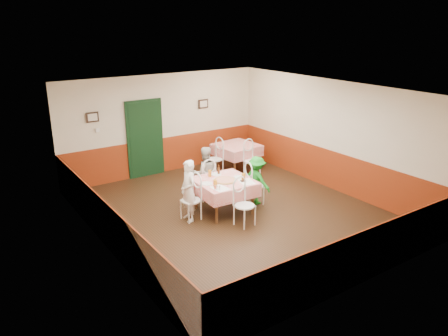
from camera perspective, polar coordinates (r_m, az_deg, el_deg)
floor at (r=10.06m, az=1.44°, el=-5.82°), size 7.00×7.00×0.00m
ceiling at (r=9.25m, az=1.58°, el=10.14°), size 7.00×7.00×0.00m
back_wall at (r=12.48m, az=-7.93°, el=5.70°), size 6.00×0.10×2.80m
front_wall at (r=7.19m, az=18.00°, el=-5.03°), size 6.00×0.10×2.80m
left_wall at (r=8.27m, az=-15.66°, el=-1.65°), size 0.10×7.00×2.80m
right_wall at (r=11.51m, az=13.78°, el=4.22°), size 0.10×7.00×2.80m
wainscot_back at (r=12.70m, az=-7.72°, el=1.73°), size 6.00×0.03×1.00m
wainscot_front at (r=7.60m, az=17.22°, el=-11.22°), size 6.00×0.03×1.00m
wainscot_left at (r=8.62m, az=-15.04°, el=-7.25°), size 0.03×7.00×1.00m
wainscot_right at (r=11.75m, az=13.39°, el=-0.03°), size 0.03×7.00×1.00m
door at (r=12.28m, az=-10.26°, el=3.67°), size 0.96×0.06×2.10m
picture_left at (r=11.62m, az=-16.81°, el=6.38°), size 0.32×0.03×0.26m
picture_right at (r=12.96m, az=-2.72°, el=8.38°), size 0.32×0.03×0.26m
thermostat at (r=11.72m, az=-16.19°, el=4.78°), size 0.10×0.03×0.10m
main_table at (r=9.99m, az=0.00°, el=-3.67°), size 1.28×1.28×0.77m
second_table at (r=12.76m, az=1.64°, el=1.40°), size 1.21×1.21×0.77m
chair_left at (r=9.58m, az=-4.37°, el=-4.25°), size 0.44×0.44×0.90m
chair_right at (r=10.39m, az=4.02°, el=-2.35°), size 0.48×0.48×0.90m
chair_far at (r=10.64m, az=-2.36°, el=-1.79°), size 0.46×0.46×0.90m
chair_near at (r=9.30m, az=2.72°, el=-4.95°), size 0.47×0.47×0.90m
chair_second_a at (r=12.34m, az=-1.19°, el=1.15°), size 0.45×0.45×0.90m
chair_second_b at (r=12.17m, az=3.70°, el=0.86°), size 0.45×0.45×0.90m
pizza at (r=9.79m, az=0.11°, el=-1.61°), size 0.52×0.52×0.03m
plate_left at (r=9.62m, az=-2.24°, el=-2.05°), size 0.26×0.26×0.01m
plate_right at (r=10.02m, az=2.02°, el=-1.20°), size 0.26×0.26×0.01m
plate_far at (r=10.19m, az=-1.07°, el=-0.84°), size 0.26×0.26×0.01m
glass_a at (r=9.44m, az=-1.15°, el=-2.02°), size 0.09×0.09×0.15m
glass_b at (r=9.84m, az=2.56°, el=-1.15°), size 0.09×0.09×0.15m
glass_c at (r=10.05m, az=-1.87°, el=-0.71°), size 0.09×0.09×0.15m
beer_bottle at (r=10.19m, az=-0.70°, el=-0.25°), size 0.06×0.06×0.21m
shaker_a at (r=9.29m, az=-0.93°, el=-2.59°), size 0.04×0.04×0.09m
shaker_b at (r=9.28m, az=-0.60°, el=-2.60°), size 0.04×0.04×0.09m
shaker_c at (r=9.32m, az=-1.17°, el=-2.52°), size 0.04×0.04×0.09m
menu_left at (r=9.38m, az=-0.53°, el=-2.65°), size 0.33×0.42×0.00m
menu_right at (r=9.76m, az=2.99°, el=-1.81°), size 0.39×0.46×0.00m
wallet at (r=9.78m, az=2.49°, el=-1.68°), size 0.11×0.10×0.02m
diner_left at (r=9.47m, az=-4.67°, el=-3.00°), size 0.37×0.53×1.37m
diner_far at (r=10.61m, az=-2.51°, el=-0.65°), size 0.76×0.66×1.32m
diner_right at (r=10.37m, az=4.26°, el=-1.61°), size 0.58×0.83×1.17m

